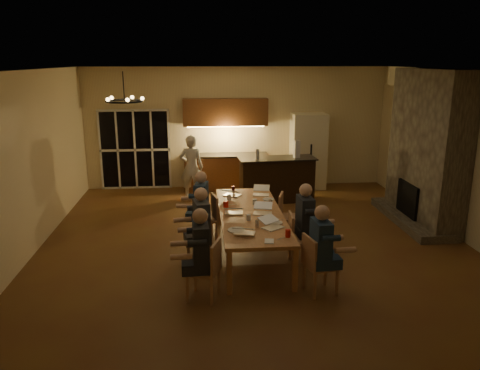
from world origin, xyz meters
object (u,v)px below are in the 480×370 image
(chair_right_mid, at_px, (302,239))
(laptop_e, at_px, (232,190))
(chandelier, at_px, (125,101))
(plate_left, at_px, (236,230))
(plate_far, at_px, (269,199))
(standing_person, at_px, (191,167))
(refrigerator, at_px, (308,151))
(dining_table, at_px, (251,232))
(person_right_near, at_px, (320,251))
(laptop_c, at_px, (234,207))
(can_cola, at_px, (233,189))
(bar_island, at_px, (277,180))
(chair_left_near, at_px, (203,270))
(mug_back, at_px, (229,197))
(person_left_far, at_px, (202,207))
(bar_blender, at_px, (297,149))
(chair_left_far, at_px, (205,219))
(bar_bottle, at_px, (258,154))
(laptop_f, at_px, (261,190))
(person_right_mid, at_px, (305,223))
(person_left_mid, at_px, (202,228))
(chair_left_mid, at_px, (199,241))
(chair_right_near, at_px, (321,264))
(laptop_b, at_px, (273,221))
(can_right, at_px, (270,203))
(mug_mid, at_px, (255,202))
(laptop_a, at_px, (245,227))
(laptop_d, at_px, (263,208))
(plate_near, at_px, (274,223))
(mug_front, at_px, (249,218))
(person_left_near, at_px, (201,255))
(redcup_mid, at_px, (226,204))
(chair_right_far, at_px, (291,217))
(redcup_near, at_px, (288,233))

(chair_right_mid, height_order, laptop_e, laptop_e)
(chandelier, distance_m, plate_left, 2.66)
(plate_far, bearing_deg, standing_person, 118.94)
(refrigerator, height_order, dining_table, refrigerator)
(person_right_near, height_order, laptop_c, person_right_near)
(standing_person, relative_size, can_cola, 13.36)
(bar_island, bearing_deg, person_right_near, -95.81)
(chair_left_near, height_order, mug_back, chair_left_near)
(refrigerator, bearing_deg, chair_left_near, -116.13)
(person_left_far, relative_size, bar_blender, 3.30)
(chair_left_far, height_order, chair_right_mid, same)
(laptop_e, bearing_deg, bar_bottle, -81.60)
(laptop_f, bearing_deg, person_right_mid, -58.88)
(person_left_mid, distance_m, laptop_e, 1.77)
(chair_left_near, height_order, laptop_c, laptop_c)
(chair_left_mid, xyz_separation_m, chair_right_near, (1.79, -1.10, 0.00))
(person_left_mid, bearing_deg, refrigerator, 138.48)
(bar_island, bearing_deg, chair_right_near, -95.41)
(chair_right_mid, xyz_separation_m, laptop_b, (-0.55, -0.24, 0.42))
(can_right, relative_size, bar_blender, 0.29)
(mug_mid, bearing_deg, can_right, -24.45)
(laptop_a, height_order, laptop_d, same)
(chair_right_mid, xyz_separation_m, mug_back, (-1.14, 1.38, 0.36))
(laptop_d, relative_size, plate_left, 1.15)
(chair_left_mid, distance_m, plate_near, 1.30)
(chair_left_near, bearing_deg, bar_island, 177.22)
(mug_front, height_order, mug_mid, same)
(person_right_near, height_order, person_left_far, same)
(bar_bottle, bearing_deg, mug_mid, -98.29)
(chair_left_far, bearing_deg, person_left_near, -14.86)
(chair_left_mid, distance_m, chair_right_near, 2.10)
(can_right, bearing_deg, laptop_b, -96.59)
(plate_near, bearing_deg, mug_front, 156.44)
(person_left_near, distance_m, laptop_c, 1.75)
(bar_island, height_order, chair_left_far, bar_island)
(standing_person, distance_m, laptop_e, 2.52)
(chandelier, xyz_separation_m, redcup_mid, (1.60, 0.71, -1.94))
(person_left_near, xyz_separation_m, plate_left, (0.57, 0.76, 0.07))
(person_left_near, bearing_deg, person_left_mid, 176.32)
(chair_right_far, distance_m, redcup_mid, 1.34)
(chair_right_mid, bearing_deg, mug_mid, 35.90)
(redcup_near, bearing_deg, chair_right_far, 77.17)
(person_right_mid, distance_m, laptop_c, 1.27)
(mug_front, bearing_deg, laptop_c, 118.73)
(chair_left_far, distance_m, person_left_mid, 1.19)
(laptop_c, height_order, redcup_near, laptop_c)
(mug_mid, xyz_separation_m, redcup_near, (0.30, -1.70, 0.01))
(bar_island, bearing_deg, chair_left_near, -115.45)
(chair_left_mid, bearing_deg, can_right, 121.42)
(bar_island, relative_size, can_right, 15.48)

